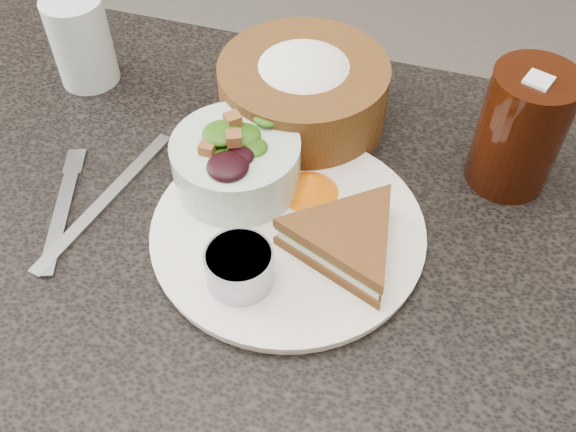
% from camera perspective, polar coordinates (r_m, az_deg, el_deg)
% --- Properties ---
extents(dining_table, '(1.00, 0.70, 0.75)m').
position_cam_1_polar(dining_table, '(0.99, -3.33, -15.45)').
color(dining_table, black).
rests_on(dining_table, floor).
extents(dinner_plate, '(0.28, 0.28, 0.01)m').
position_cam_1_polar(dinner_plate, '(0.67, -0.00, -1.34)').
color(dinner_plate, silver).
rests_on(dinner_plate, dining_table).
extents(sandwich, '(0.19, 0.19, 0.04)m').
position_cam_1_polar(sandwich, '(0.63, 5.32, -2.18)').
color(sandwich, '#492C13').
rests_on(sandwich, dinner_plate).
extents(salad_bowl, '(0.16, 0.16, 0.08)m').
position_cam_1_polar(salad_bowl, '(0.68, -4.66, 5.36)').
color(salad_bowl, '#AFC8B9').
rests_on(salad_bowl, dinner_plate).
extents(dressing_ramekin, '(0.08, 0.08, 0.04)m').
position_cam_1_polar(dressing_ramekin, '(0.61, -4.31, -4.55)').
color(dressing_ramekin, '#9295A2').
rests_on(dressing_ramekin, dinner_plate).
extents(orange_wedge, '(0.07, 0.07, 0.03)m').
position_cam_1_polar(orange_wedge, '(0.69, 1.96, 2.89)').
color(orange_wedge, orange).
rests_on(orange_wedge, dinner_plate).
extents(fork, '(0.07, 0.16, 0.00)m').
position_cam_1_polar(fork, '(0.73, -19.52, 0.08)').
color(fork, gray).
rests_on(fork, dining_table).
extents(knife, '(0.06, 0.23, 0.00)m').
position_cam_1_polar(knife, '(0.73, -15.87, 1.41)').
color(knife, '#A0A2A7').
rests_on(knife, dining_table).
extents(bread_basket, '(0.22, 0.22, 0.11)m').
position_cam_1_polar(bread_basket, '(0.76, 1.38, 11.62)').
color(bread_basket, brown).
rests_on(bread_basket, dining_table).
extents(cola_glass, '(0.10, 0.10, 0.15)m').
position_cam_1_polar(cola_glass, '(0.72, 20.08, 7.54)').
color(cola_glass, black).
rests_on(cola_glass, dining_table).
extents(water_glass, '(0.09, 0.09, 0.11)m').
position_cam_1_polar(water_glass, '(0.87, -17.90, 14.57)').
color(water_glass, silver).
rests_on(water_glass, dining_table).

